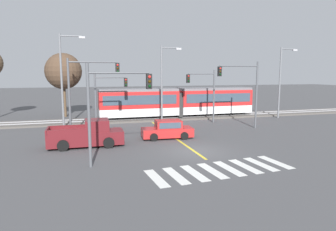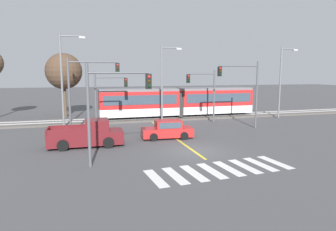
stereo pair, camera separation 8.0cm
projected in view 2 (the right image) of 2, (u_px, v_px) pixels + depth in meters
name	position (u px, v px, depth m)	size (l,w,h in m)	color
ground_plane	(194.00, 152.00, 20.74)	(200.00, 200.00, 0.00)	#474749
track_bed	(149.00, 119.00, 34.94)	(120.00, 4.00, 0.18)	#56514C
rail_near	(150.00, 118.00, 34.23)	(120.00, 0.08, 0.10)	#939399
rail_far	(147.00, 117.00, 35.60)	(120.00, 0.08, 0.10)	#939399
light_rail_tram	(178.00, 101.00, 35.64)	(18.50, 2.64, 3.43)	silver
crosswalk_stripe_0	(156.00, 178.00, 15.49)	(0.56, 2.80, 0.01)	silver
crosswalk_stripe_1	(175.00, 175.00, 15.89)	(0.56, 2.80, 0.01)	silver
crosswalk_stripe_2	(194.00, 173.00, 16.28)	(0.56, 2.80, 0.01)	silver
crosswalk_stripe_3	(212.00, 171.00, 16.67)	(0.56, 2.80, 0.01)	silver
crosswalk_stripe_4	(229.00, 168.00, 17.07)	(0.56, 2.80, 0.01)	silver
crosswalk_stripe_5	(245.00, 166.00, 17.46)	(0.56, 2.80, 0.01)	silver
crosswalk_stripe_6	(260.00, 164.00, 17.85)	(0.56, 2.80, 0.01)	silver
crosswalk_stripe_7	(275.00, 162.00, 18.25)	(0.56, 2.80, 0.01)	silver
lane_centre_line	(172.00, 136.00, 25.91)	(0.20, 14.99, 0.01)	gold
sedan_crossing	(167.00, 130.00, 24.86)	(4.31, 2.14, 1.52)	#B22323
pickup_truck	(88.00, 135.00, 22.13)	(5.42, 2.27, 1.98)	maroon
traffic_light_mid_left	(86.00, 85.00, 24.87)	(4.25, 0.38, 6.60)	#515459
traffic_light_far_left	(107.00, 92.00, 29.48)	(3.25, 0.38, 5.54)	#515459
traffic_light_far_right	(205.00, 88.00, 32.13)	(3.25, 0.38, 5.72)	#515459
traffic_light_mid_right	(244.00, 85.00, 28.62)	(4.25, 0.38, 6.48)	#515459
traffic_light_near_left	(111.00, 100.00, 17.15)	(3.75, 0.38, 5.94)	#515459
street_lamp_west	(64.00, 76.00, 28.65)	(2.41, 0.28, 9.06)	slate
street_lamp_centre	(164.00, 79.00, 31.98)	(2.25, 0.28, 8.24)	slate
street_lamp_east	(282.00, 78.00, 35.54)	(2.21, 0.28, 8.37)	slate
bare_tree_west	(64.00, 71.00, 36.31)	(4.37, 4.37, 7.79)	brown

